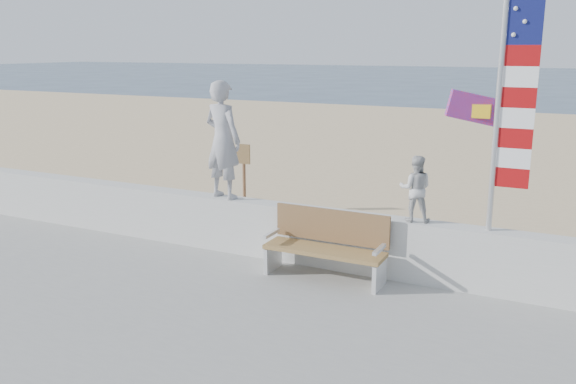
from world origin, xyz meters
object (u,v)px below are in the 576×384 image
at_px(child, 415,189).
at_px(flag, 510,90).
at_px(bench, 327,244).
at_px(adult, 223,140).

distance_m(child, flag, 1.85).
height_order(child, flag, flag).
distance_m(child, bench, 1.52).
relative_size(adult, bench, 1.08).
relative_size(adult, flag, 0.55).
height_order(bench, flag, flag).
distance_m(adult, flag, 4.48).
bearing_deg(bench, adult, 167.52).
relative_size(bench, flag, 0.51).
xyz_separation_m(adult, child, (3.22, 0.00, -0.49)).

